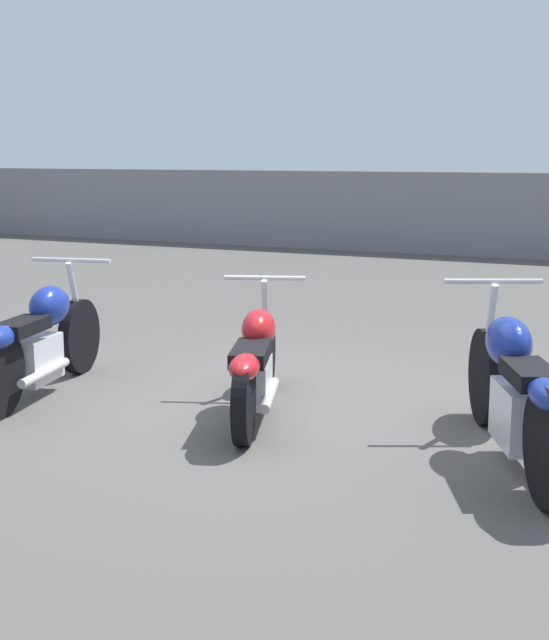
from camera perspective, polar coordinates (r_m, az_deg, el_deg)
name	(u,v)px	position (r m, az deg, el deg)	size (l,w,h in m)	color
ground_plane	(266,409)	(6.65, -0.55, -5.73)	(60.00, 60.00, 0.00)	#514F4C
fence_back	(519,216)	(16.56, 15.39, 6.42)	(40.00, 0.04, 1.53)	gray
motorcycle_slot_0	(39,341)	(7.18, -14.83, -1.30)	(0.75, 1.99, 1.01)	black
motorcycle_slot_1	(256,363)	(6.41, -1.22, -2.78)	(0.91, 1.92, 0.93)	black
motorcycle_slot_2	(516,391)	(5.63, 15.18, -4.39)	(1.07, 2.02, 1.04)	black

